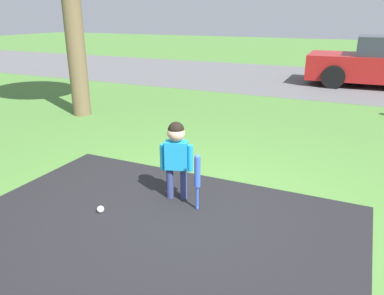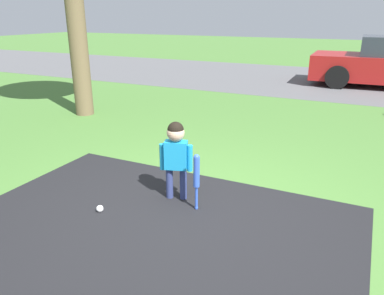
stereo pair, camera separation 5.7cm
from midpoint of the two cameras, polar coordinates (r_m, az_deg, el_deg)
ground_plane at (r=3.89m, az=-0.33°, el=-10.57°), size 60.00×60.00×0.00m
street_strip at (r=12.40m, az=18.24°, el=9.70°), size 40.00×6.00×0.01m
child at (r=4.03m, az=-2.81°, el=-0.38°), size 0.35×0.20×0.89m
baseball_bat at (r=3.86m, az=0.39°, el=-4.10°), size 0.06×0.06×0.63m
sports_ball at (r=4.08m, az=-14.17°, el=-9.12°), size 0.07×0.07×0.07m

